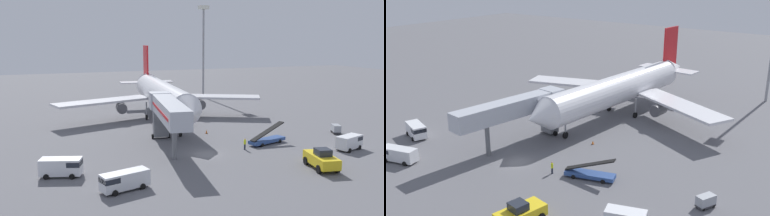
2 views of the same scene
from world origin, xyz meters
The scene contains 10 objects.
ground_plane centered at (0.00, 0.00, 0.00)m, with size 300.00×300.00×0.00m, color slate.
airplane_at_gate centered at (1.24, 27.13, 5.37)m, with size 44.03×47.17×15.02m.
jet_bridge centered at (-4.51, 5.19, 5.98)m, with size 6.02×20.27×7.85m.
pushback_tug centered at (11.35, -11.52, 1.29)m, with size 3.74×6.13×2.76m.
belt_loader_truck centered at (11.42, 2.09, 0.77)m, with size 7.12×3.68×3.26m.
service_van_near_center centered at (-20.61, -2.52, 1.31)m, with size 5.40×3.58×2.31m.
service_van_outer_left centered at (-14.48, -9.90, 1.23)m, with size 5.86×3.33×2.16m.
baggage_cart_near_left centered at (26.81, 3.99, 0.86)m, with size 2.08×2.60×1.56m.
ground_crew_worker_foreground centered at (6.35, 0.23, 0.95)m, with size 0.44×0.44×1.80m.
safety_cone_alpha centered at (5.07, 12.23, 0.31)m, with size 0.42×0.42×0.64m.
Camera 2 is at (41.62, -42.54, 27.60)m, focal length 41.26 mm.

